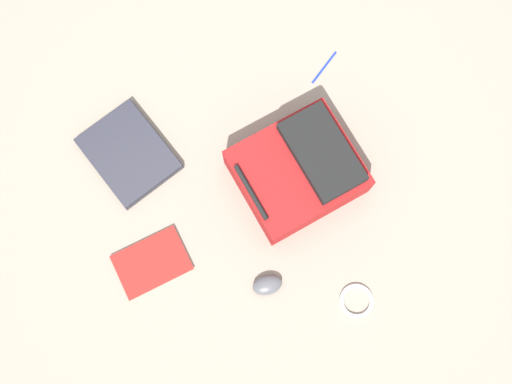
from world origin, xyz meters
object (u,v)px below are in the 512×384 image
Objects in this scene: book_manual at (152,263)px; cable_coil at (356,301)px; laptop at (128,153)px; backpack at (299,170)px; computer_mouse at (267,285)px; pen_black at (324,67)px.

cable_coil is at bearing -124.98° from book_manual.
backpack is at bearing -121.95° from laptop.
laptop is 3.67× the size of computer_mouse.
pen_black is at bearing -89.18° from laptop.
cable_coil is (-0.17, -0.24, -0.01)m from computer_mouse.
cable_coil is at bearing -147.58° from laptop.
laptop is at bearing 90.82° from pen_black.
cable_coil is (-0.39, -0.56, -0.00)m from book_manual.
book_manual reaches higher than pen_black.
cable_coil is (-0.77, -0.49, -0.01)m from laptop.
computer_mouse is (-0.29, 0.25, -0.06)m from backpack.
book_manual is at bearing 63.85° from computer_mouse.
backpack reaches higher than book_manual.
book_manual is at bearing 55.02° from cable_coil.
backpack is 0.58m from book_manual.
backpack is 0.39m from computer_mouse.
computer_mouse is (-0.61, -0.25, 0.00)m from laptop.
laptop is 0.39m from book_manual.
laptop is at bearing -10.61° from book_manual.
backpack is at bearing -31.33° from computer_mouse.
laptop is 1.50× the size of book_manual.
laptop reaches higher than pen_black.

